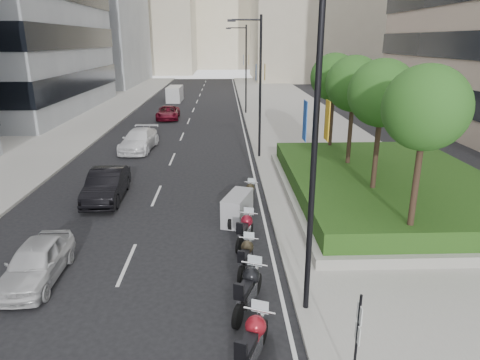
{
  "coord_description": "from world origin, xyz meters",
  "views": [
    {
      "loc": [
        2.0,
        -9.57,
        7.52
      ],
      "look_at": [
        2.62,
        7.26,
        2.0
      ],
      "focal_mm": 32.0,
      "sensor_mm": 36.0,
      "label": 1
    }
  ],
  "objects_px": {
    "lamp_post_0": "(309,142)",
    "motorcycle_6": "(249,194)",
    "lamp_post_1": "(258,81)",
    "motorcycle_4": "(245,230)",
    "car_a": "(36,262)",
    "parking_sign": "(357,337)",
    "car_d": "(168,113)",
    "motorcycle_1": "(252,343)",
    "car_b": "(107,185)",
    "car_c": "(139,140)",
    "motorcycle_3": "(246,256)",
    "motorcycle_5": "(237,208)",
    "motorcycle_2": "(248,289)",
    "lamp_post_2": "(245,65)",
    "delivery_van": "(175,95)"
  },
  "relations": [
    {
      "from": "lamp_post_0",
      "to": "motorcycle_6",
      "type": "xyz_separation_m",
      "value": [
        -1.0,
        8.62,
        -4.54
      ]
    },
    {
      "from": "lamp_post_1",
      "to": "motorcycle_4",
      "type": "xyz_separation_m",
      "value": [
        -1.39,
        -12.55,
        -4.48
      ]
    },
    {
      "from": "lamp_post_1",
      "to": "motorcycle_4",
      "type": "bearing_deg",
      "value": -96.34
    },
    {
      "from": "motorcycle_6",
      "to": "car_a",
      "type": "bearing_deg",
      "value": 147.73
    },
    {
      "from": "parking_sign",
      "to": "car_d",
      "type": "distance_m",
      "value": 36.2
    },
    {
      "from": "lamp_post_1",
      "to": "motorcycle_1",
      "type": "relative_size",
      "value": 3.89
    },
    {
      "from": "car_b",
      "to": "lamp_post_0",
      "type": "bearing_deg",
      "value": -52.0
    },
    {
      "from": "motorcycle_1",
      "to": "car_b",
      "type": "relative_size",
      "value": 0.51
    },
    {
      "from": "car_a",
      "to": "car_c",
      "type": "bearing_deg",
      "value": 88.94
    },
    {
      "from": "parking_sign",
      "to": "motorcycle_3",
      "type": "relative_size",
      "value": 1.24
    },
    {
      "from": "lamp_post_1",
      "to": "motorcycle_5",
      "type": "height_order",
      "value": "lamp_post_1"
    },
    {
      "from": "motorcycle_2",
      "to": "motorcycle_6",
      "type": "bearing_deg",
      "value": 17.98
    },
    {
      "from": "motorcycle_1",
      "to": "car_a",
      "type": "height_order",
      "value": "car_a"
    },
    {
      "from": "lamp_post_1",
      "to": "lamp_post_0",
      "type": "bearing_deg",
      "value": -90.0
    },
    {
      "from": "car_c",
      "to": "car_b",
      "type": "bearing_deg",
      "value": -83.72
    },
    {
      "from": "lamp_post_2",
      "to": "car_c",
      "type": "height_order",
      "value": "lamp_post_2"
    },
    {
      "from": "parking_sign",
      "to": "car_a",
      "type": "relative_size",
      "value": 0.65
    },
    {
      "from": "motorcycle_2",
      "to": "motorcycle_3",
      "type": "distance_m",
      "value": 2.17
    },
    {
      "from": "lamp_post_2",
      "to": "motorcycle_3",
      "type": "distance_m",
      "value": 32.97
    },
    {
      "from": "motorcycle_6",
      "to": "car_d",
      "type": "height_order",
      "value": "car_d"
    },
    {
      "from": "lamp_post_1",
      "to": "motorcycle_4",
      "type": "relative_size",
      "value": 4.24
    },
    {
      "from": "motorcycle_6",
      "to": "car_c",
      "type": "height_order",
      "value": "car_c"
    },
    {
      "from": "motorcycle_3",
      "to": "motorcycle_5",
      "type": "distance_m",
      "value": 4.17
    },
    {
      "from": "motorcycle_6",
      "to": "motorcycle_5",
      "type": "bearing_deg",
      "value": 178.95
    },
    {
      "from": "motorcycle_4",
      "to": "delivery_van",
      "type": "height_order",
      "value": "delivery_van"
    },
    {
      "from": "parking_sign",
      "to": "motorcycle_2",
      "type": "bearing_deg",
      "value": 123.93
    },
    {
      "from": "parking_sign",
      "to": "motorcycle_5",
      "type": "distance_m",
      "value": 9.84
    },
    {
      "from": "motorcycle_5",
      "to": "motorcycle_1",
      "type": "bearing_deg",
      "value": -160.26
    },
    {
      "from": "car_a",
      "to": "car_b",
      "type": "height_order",
      "value": "car_b"
    },
    {
      "from": "lamp_post_1",
      "to": "motorcycle_1",
      "type": "bearing_deg",
      "value": -94.6
    },
    {
      "from": "car_b",
      "to": "motorcycle_6",
      "type": "bearing_deg",
      "value": -9.37
    },
    {
      "from": "lamp_post_0",
      "to": "parking_sign",
      "type": "height_order",
      "value": "lamp_post_0"
    },
    {
      "from": "car_a",
      "to": "delivery_van",
      "type": "bearing_deg",
      "value": 89.33
    },
    {
      "from": "motorcycle_1",
      "to": "motorcycle_2",
      "type": "relative_size",
      "value": 1.0
    },
    {
      "from": "car_a",
      "to": "motorcycle_1",
      "type": "bearing_deg",
      "value": -32.36
    },
    {
      "from": "lamp_post_2",
      "to": "car_b",
      "type": "xyz_separation_m",
      "value": [
        -7.97,
        -25.47,
        -4.32
      ]
    },
    {
      "from": "lamp_post_0",
      "to": "motorcycle_4",
      "type": "bearing_deg",
      "value": 107.39
    },
    {
      "from": "lamp_post_0",
      "to": "car_d",
      "type": "bearing_deg",
      "value": 103.55
    },
    {
      "from": "delivery_van",
      "to": "lamp_post_2",
      "type": "bearing_deg",
      "value": -48.72
    },
    {
      "from": "motorcycle_4",
      "to": "motorcycle_6",
      "type": "xyz_separation_m",
      "value": [
        0.4,
        4.17,
        -0.06
      ]
    },
    {
      "from": "motorcycle_2",
      "to": "car_d",
      "type": "distance_m",
      "value": 32.59
    },
    {
      "from": "lamp_post_1",
      "to": "parking_sign",
      "type": "height_order",
      "value": "lamp_post_1"
    },
    {
      "from": "lamp_post_1",
      "to": "car_d",
      "type": "relative_size",
      "value": 1.94
    },
    {
      "from": "lamp_post_0",
      "to": "motorcycle_2",
      "type": "distance_m",
      "value": 4.67
    },
    {
      "from": "motorcycle_2",
      "to": "car_b",
      "type": "distance_m",
      "value": 11.35
    },
    {
      "from": "car_d",
      "to": "delivery_van",
      "type": "relative_size",
      "value": 1.02
    },
    {
      "from": "parking_sign",
      "to": "lamp_post_1",
      "type": "bearing_deg",
      "value": 91.88
    },
    {
      "from": "lamp_post_0",
      "to": "motorcycle_4",
      "type": "relative_size",
      "value": 4.24
    },
    {
      "from": "lamp_post_2",
      "to": "car_d",
      "type": "relative_size",
      "value": 1.94
    },
    {
      "from": "parking_sign",
      "to": "motorcycle_5",
      "type": "relative_size",
      "value": 1.12
    }
  ]
}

